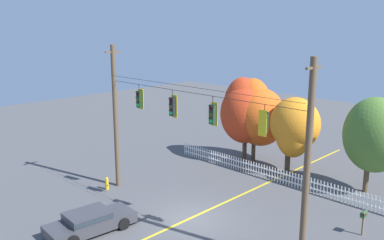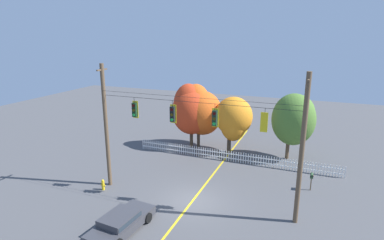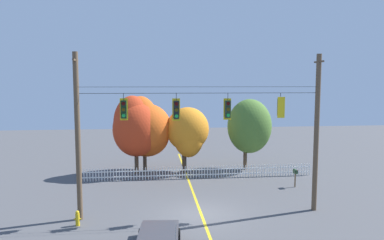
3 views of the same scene
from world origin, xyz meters
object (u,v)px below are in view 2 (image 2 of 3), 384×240
Objects in this scene: fire_hydrant at (103,185)px; autumn_maple_far_west at (294,118)px; autumn_maple_mid at (200,112)px; roadside_mailbox at (312,177)px; traffic_signal_northbound_primary at (135,110)px; traffic_signal_northbound_secondary at (264,122)px; traffic_signal_southbound_primary at (215,118)px; traffic_signal_westbound_side at (173,114)px; autumn_maple_near_fence at (190,110)px; autumn_oak_far_east at (233,118)px; parked_car at (121,222)px.

autumn_maple_far_west is at bearing 42.28° from fire_hydrant.
fire_hydrant is at bearing -106.63° from autumn_maple_mid.
roadside_mailbox is at bearing -71.75° from autumn_maple_far_west.
traffic_signal_northbound_secondary is (8.89, -0.02, 0.05)m from traffic_signal_northbound_primary.
traffic_signal_southbound_primary is 10.10m from fire_hydrant.
traffic_signal_northbound_primary and traffic_signal_westbound_side have the same top height.
autumn_maple_far_west is (9.99, 10.41, -2.20)m from traffic_signal_northbound_primary.
autumn_maple_mid reaches higher than autumn_maple_far_west.
autumn_maple_near_fence is at bearing 119.68° from traffic_signal_southbound_primary.
autumn_oak_far_east is at bearing 144.02° from roadside_mailbox.
traffic_signal_northbound_primary reaches higher than parked_car.
fire_hydrant is at bearing -170.29° from traffic_signal_westbound_side.
traffic_signal_westbound_side is 2.92m from traffic_signal_southbound_primary.
traffic_signal_westbound_side is at bearing -124.28° from autumn_maple_far_west.
traffic_signal_southbound_primary is at bearing -65.43° from autumn_maple_mid.
traffic_signal_southbound_primary is at bearing -0.01° from traffic_signal_westbound_side.
fire_hydrant is (-4.18, 3.88, -0.20)m from parked_car.
traffic_signal_northbound_primary is 6.31m from fire_hydrant.
parked_car is 5.69× the size of fire_hydrant.
autumn_maple_far_west is (1.10, 10.43, -2.25)m from traffic_signal_northbound_secondary.
traffic_signal_northbound_secondary is (6.00, -0.02, 0.10)m from traffic_signal_westbound_side.
autumn_maple_mid is at bearing 170.96° from autumn_oak_far_east.
traffic_signal_northbound_secondary is at bearing -0.13° from traffic_signal_northbound_primary.
autumn_maple_far_west is at bearing 84.00° from traffic_signal_northbound_secondary.
autumn_maple_near_fence reaches higher than autumn_maple_far_west.
traffic_signal_northbound_primary is at bearing -114.37° from autumn_oak_far_east.
traffic_signal_northbound_primary is at bearing 180.00° from traffic_signal_southbound_primary.
autumn_maple_far_west is 6.66m from roadside_mailbox.
roadside_mailbox is at bearing -28.38° from autumn_maple_mid.
traffic_signal_northbound_primary is at bearing -158.39° from roadside_mailbox.
autumn_maple_mid reaches higher than roadside_mailbox.
autumn_maple_far_west is 4.67× the size of roadside_mailbox.
roadside_mailbox is (6.06, 4.70, -5.03)m from traffic_signal_southbound_primary.
roadside_mailbox reaches higher than parked_car.
traffic_signal_southbound_primary is 1.85× the size of fire_hydrant.
parked_car is at bearing -146.35° from traffic_signal_northbound_secondary.
traffic_signal_westbound_side is 1.09× the size of traffic_signal_northbound_secondary.
fire_hydrant is at bearing -173.68° from traffic_signal_southbound_primary.
fire_hydrant is at bearing -137.72° from autumn_maple_far_west.
autumn_maple_far_west reaches higher than roadside_mailbox.
traffic_signal_northbound_secondary is 7.57m from roadside_mailbox.
autumn_maple_near_fence is at bearing -179.91° from autumn_oak_far_east.
traffic_signal_westbound_side reaches higher than autumn_maple_far_west.
autumn_maple_near_fence is 15.27m from parked_car.
autumn_oak_far_east is at bearing -175.95° from autumn_maple_far_west.
traffic_signal_westbound_side is 0.25× the size of autumn_maple_far_west.
autumn_oak_far_east is at bearing 57.36° from fire_hydrant.
autumn_oak_far_east is 6.72× the size of fire_hydrant.
traffic_signal_southbound_primary is at bearing -60.32° from autumn_maple_near_fence.
traffic_signal_westbound_side is 12.78m from autumn_maple_far_west.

